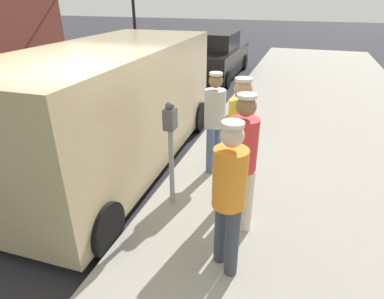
# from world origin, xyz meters

# --- Properties ---
(ground_plane) EXTENTS (80.00, 80.00, 0.00)m
(ground_plane) POSITION_xyz_m (0.00, 0.00, 0.00)
(ground_plane) COLOR #2D2D33
(sidewalk_slab) EXTENTS (5.00, 32.00, 0.15)m
(sidewalk_slab) POSITION_xyz_m (3.50, 0.00, 0.07)
(sidewalk_slab) COLOR #9E998E
(sidewalk_slab) RESTS_ON ground
(parking_meter_near) EXTENTS (0.14, 0.18, 1.52)m
(parking_meter_near) POSITION_xyz_m (1.35, 0.09, 1.18)
(parking_meter_near) COLOR gray
(parking_meter_near) RESTS_ON sidewalk_slab
(pedestrian_in_red) EXTENTS (0.35, 0.34, 1.77)m
(pedestrian_in_red) POSITION_xyz_m (2.35, -0.13, 1.17)
(pedestrian_in_red) COLOR beige
(pedestrian_in_red) RESTS_ON sidewalk_slab
(pedestrian_in_yellow) EXTENTS (0.34, 0.34, 1.81)m
(pedestrian_in_yellow) POSITION_xyz_m (2.21, 0.45, 1.20)
(pedestrian_in_yellow) COLOR #383D47
(pedestrian_in_yellow) RESTS_ON sidewalk_slab
(pedestrian_in_gray) EXTENTS (0.34, 0.35, 1.67)m
(pedestrian_in_gray) POSITION_xyz_m (1.64, 1.23, 1.11)
(pedestrian_in_gray) COLOR #4C608C
(pedestrian_in_gray) RESTS_ON sidewalk_slab
(pedestrian_in_orange) EXTENTS (0.34, 0.34, 1.72)m
(pedestrian_in_orange) POSITION_xyz_m (2.36, -0.85, 1.14)
(pedestrian_in_orange) COLOR #383D47
(pedestrian_in_orange) RESTS_ON sidewalk_slab
(parked_van) EXTENTS (2.28, 5.26, 2.15)m
(parked_van) POSITION_xyz_m (-0.15, 1.09, 1.15)
(parked_van) COLOR tan
(parked_van) RESTS_ON ground
(parked_sedan_ahead) EXTENTS (1.96, 4.41, 1.65)m
(parked_sedan_ahead) POSITION_xyz_m (-0.39, 8.64, 0.75)
(parked_sedan_ahead) COLOR black
(parked_sedan_ahead) RESTS_ON ground
(fire_hydrant) EXTENTS (0.24, 0.24, 0.86)m
(fire_hydrant) POSITION_xyz_m (1.45, 4.45, 0.57)
(fire_hydrant) COLOR red
(fire_hydrant) RESTS_ON sidewalk_slab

